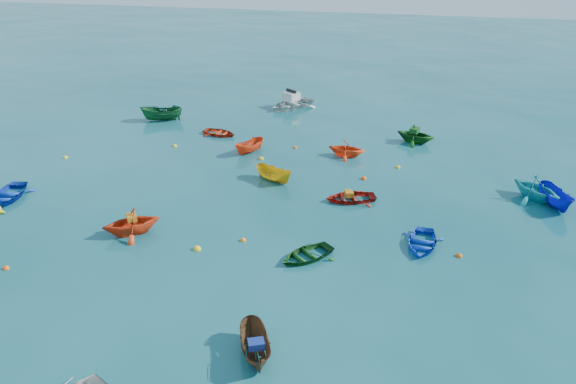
# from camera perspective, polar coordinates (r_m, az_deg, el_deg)

# --- Properties ---
(ground) EXTENTS (160.00, 160.00, 0.00)m
(ground) POSITION_cam_1_polar(r_m,az_deg,el_deg) (27.54, -2.36, -5.12)
(ground) COLOR #0A434C
(ground) RESTS_ON ground
(dinghy_blue_sw) EXTENTS (2.96, 3.71, 0.69)m
(dinghy_blue_sw) POSITION_cam_1_polar(r_m,az_deg,el_deg) (35.51, -26.61, -0.62)
(dinghy_blue_sw) COLOR #0F3BC3
(dinghy_blue_sw) RESTS_ON ground
(sampan_brown_mid) EXTENTS (2.05, 2.92, 1.06)m
(sampan_brown_mid) POSITION_cam_1_polar(r_m,az_deg,el_deg) (21.05, -3.26, -16.30)
(sampan_brown_mid) COLOR #54351E
(sampan_brown_mid) RESTS_ON ground
(dinghy_blue_se) EXTENTS (2.26, 3.01, 0.59)m
(dinghy_blue_se) POSITION_cam_1_polar(r_m,az_deg,el_deg) (27.97, 13.41, -5.35)
(dinghy_blue_se) COLOR blue
(dinghy_blue_se) RESTS_ON ground
(dinghy_orange_w) EXTENTS (3.70, 3.62, 1.48)m
(dinghy_orange_w) POSITION_cam_1_polar(r_m,az_deg,el_deg) (29.34, -15.51, -4.07)
(dinghy_orange_w) COLOR red
(dinghy_orange_w) RESTS_ON ground
(sampan_yellow_mid) EXTENTS (2.82, 2.08, 1.03)m
(sampan_yellow_mid) POSITION_cam_1_polar(r_m,az_deg,el_deg) (34.01, -1.43, 1.15)
(sampan_yellow_mid) COLOR gold
(sampan_yellow_mid) RESTS_ON ground
(dinghy_green_e) EXTENTS (3.28, 3.34, 0.57)m
(dinghy_green_e) POSITION_cam_1_polar(r_m,az_deg,el_deg) (26.31, 1.88, -6.71)
(dinghy_green_e) COLOR #104615
(dinghy_green_e) RESTS_ON ground
(dinghy_cyan_se) EXTENTS (3.84, 3.84, 1.54)m
(dinghy_cyan_se) POSITION_cam_1_polar(r_m,az_deg,el_deg) (34.66, 23.73, -0.65)
(dinghy_cyan_se) COLOR #1CA7B3
(dinghy_cyan_se) RESTS_ON ground
(dinghy_red_nw) EXTENTS (2.95, 2.41, 0.54)m
(dinghy_red_nw) POSITION_cam_1_polar(r_m,az_deg,el_deg) (41.93, -6.96, 5.78)
(dinghy_red_nw) COLOR #AF280E
(dinghy_red_nw) RESTS_ON ground
(sampan_orange_n) EXTENTS (2.05, 2.72, 0.99)m
(sampan_orange_n) POSITION_cam_1_polar(r_m,az_deg,el_deg) (38.40, -3.91, 4.03)
(sampan_orange_n) COLOR red
(sampan_orange_n) RESTS_ON ground
(dinghy_green_n) EXTENTS (3.27, 3.03, 1.42)m
(dinghy_green_n) POSITION_cam_1_polar(r_m,az_deg,el_deg) (41.15, 12.75, 4.94)
(dinghy_green_n) COLOR #114B14
(dinghy_green_n) RESTS_ON ground
(dinghy_red_ne) EXTENTS (3.34, 2.85, 0.59)m
(dinghy_red_ne) POSITION_cam_1_polar(r_m,az_deg,el_deg) (31.76, 6.35, -0.86)
(dinghy_red_ne) COLOR #A0150D
(dinghy_red_ne) RESTS_ON ground
(sampan_blue_far) EXTENTS (1.96, 3.17, 1.15)m
(sampan_blue_far) POSITION_cam_1_polar(r_m,az_deg,el_deg) (34.26, 25.37, -1.28)
(sampan_blue_far) COLOR #0E15AF
(sampan_blue_far) RESTS_ON ground
(dinghy_orange_far) EXTENTS (2.69, 2.39, 1.29)m
(dinghy_orange_far) POSITION_cam_1_polar(r_m,az_deg,el_deg) (37.89, 5.95, 3.65)
(dinghy_orange_far) COLOR #F14616
(dinghy_orange_far) RESTS_ON ground
(sampan_green_far) EXTENTS (3.46, 2.17, 1.25)m
(sampan_green_far) POSITION_cam_1_polar(r_m,az_deg,el_deg) (45.94, -12.65, 7.11)
(sampan_green_far) COLOR #125026
(sampan_green_far) RESTS_ON ground
(motorboat_white) EXTENTS (4.90, 5.19, 1.48)m
(motorboat_white) POSITION_cam_1_polar(r_m,az_deg,el_deg) (48.15, 0.34, 8.58)
(motorboat_white) COLOR silver
(motorboat_white) RESTS_ON ground
(tarp_blue_a) EXTENTS (0.70, 0.63, 0.28)m
(tarp_blue_a) POSITION_cam_1_polar(r_m,az_deg,el_deg) (20.50, -3.25, -15.18)
(tarp_blue_a) COLOR navy
(tarp_blue_a) RESTS_ON sampan_brown_mid
(tarp_orange_a) EXTENTS (0.73, 0.76, 0.29)m
(tarp_orange_a) POSITION_cam_1_polar(r_m,az_deg,el_deg) (28.93, -15.61, -2.52)
(tarp_orange_a) COLOR orange
(tarp_orange_a) RESTS_ON dinghy_orange_w
(tarp_green_b) EXTENTS (0.75, 0.86, 0.35)m
(tarp_green_b) POSITION_cam_1_polar(r_m,az_deg,el_deg) (40.89, 12.74, 6.13)
(tarp_green_b) COLOR #124915
(tarp_green_b) RESTS_ON dinghy_green_n
(tarp_orange_b) EXTENTS (0.61, 0.70, 0.28)m
(tarp_orange_b) POSITION_cam_1_polar(r_m,az_deg,el_deg) (31.55, 6.21, -0.16)
(tarp_orange_b) COLOR #C36F14
(tarp_orange_b) RESTS_ON dinghy_red_ne
(buoy_or_a) EXTENTS (0.30, 0.30, 0.30)m
(buoy_or_a) POSITION_cam_1_polar(r_m,az_deg,el_deg) (28.53, -26.71, -6.98)
(buoy_or_a) COLOR #FF5A0D
(buoy_or_a) RESTS_ON ground
(buoy_ye_a) EXTENTS (0.38, 0.38, 0.38)m
(buoy_ye_a) POSITION_cam_1_polar(r_m,az_deg,el_deg) (27.29, -9.21, -5.78)
(buoy_ye_a) COLOR yellow
(buoy_ye_a) RESTS_ON ground
(buoy_or_b) EXTENTS (0.31, 0.31, 0.31)m
(buoy_or_b) POSITION_cam_1_polar(r_m,az_deg,el_deg) (27.61, 16.98, -6.27)
(buoy_or_b) COLOR #D7500B
(buoy_or_b) RESTS_ON ground
(buoy_ye_b) EXTENTS (0.32, 0.32, 0.32)m
(buoy_ye_b) POSITION_cam_1_polar(r_m,az_deg,el_deg) (40.22, -21.68, 3.23)
(buoy_ye_b) COLOR yellow
(buoy_ye_b) RESTS_ON ground
(buoy_or_c) EXTENTS (0.30, 0.30, 0.30)m
(buoy_or_c) POSITION_cam_1_polar(r_m,az_deg,el_deg) (27.74, -4.58, -4.95)
(buoy_or_c) COLOR orange
(buoy_or_c) RESTS_ON ground
(buoy_ye_c) EXTENTS (0.36, 0.36, 0.36)m
(buoy_ye_c) POSITION_cam_1_polar(r_m,az_deg,el_deg) (37.24, -2.74, 3.36)
(buoy_ye_c) COLOR yellow
(buoy_ye_c) RESTS_ON ground
(buoy_or_d) EXTENTS (0.36, 0.36, 0.36)m
(buoy_or_d) POSITION_cam_1_polar(r_m,az_deg,el_deg) (34.53, 7.69, 1.31)
(buoy_or_d) COLOR #DD4A0C
(buoy_or_d) RESTS_ON ground
(buoy_ye_d) EXTENTS (0.32, 0.32, 0.32)m
(buoy_ye_d) POSITION_cam_1_polar(r_m,az_deg,el_deg) (40.17, -11.43, 4.56)
(buoy_ye_d) COLOR yellow
(buoy_ye_d) RESTS_ON ground
(buoy_or_e) EXTENTS (0.30, 0.30, 0.30)m
(buoy_or_e) POSITION_cam_1_polar(r_m,az_deg,el_deg) (39.11, 0.72, 4.50)
(buoy_or_e) COLOR #D95B0B
(buoy_or_e) RESTS_ON ground
(buoy_ye_e) EXTENTS (0.31, 0.31, 0.31)m
(buoy_ye_e) POSITION_cam_1_polar(r_m,az_deg,el_deg) (36.53, 11.11, 2.43)
(buoy_ye_e) COLOR yellow
(buoy_ye_e) RESTS_ON ground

